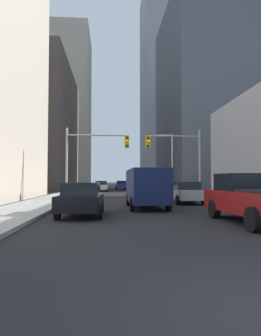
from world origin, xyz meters
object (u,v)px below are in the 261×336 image
Objects in this scene: pickup_truck_red at (254,198)px; traffic_signal_near_right at (176,151)px; sedan_silver at (186,192)px; sedan_white at (101,186)px; cargo_van_navy at (146,186)px; sedan_blue at (121,185)px; sedan_black at (82,199)px; traffic_signal_near_left at (95,150)px; sedan_maroon at (154,187)px.

traffic_signal_near_right reaches higher than pickup_truck_red.
sedan_silver is (-0.12, 9.49, -0.16)m from pickup_truck_red.
sedan_silver is 23.36m from sedan_white.
sedan_white is (-3.39, 25.70, -0.52)m from cargo_van_navy.
sedan_silver is at bearing -73.59° from sedan_white.
pickup_truck_red is at bearing -85.08° from sedan_blue.
sedan_white is (-6.60, 22.41, 0.00)m from sedan_silver.
sedan_blue is at bearing 85.09° from sedan_black.
sedan_blue is 27.24m from traffic_signal_near_left.
sedan_blue is (-3.37, 31.07, 0.00)m from sedan_silver.
sedan_black is 29.14m from sedan_white.
sedan_silver is (3.21, 3.29, -0.52)m from cargo_van_navy.
sedan_silver is at bearing -32.63° from traffic_signal_near_left.
cargo_van_navy is at bearing -89.73° from sedan_blue.
sedan_black is 23.32m from sedan_maroon.
sedan_black is at bearing -134.79° from cargo_van_navy.
traffic_signal_near_right reaches higher than sedan_white.
traffic_signal_near_right is (6.91, -0.00, -0.02)m from traffic_signal_near_left.
cargo_van_navy is 1.25× the size of sedan_maroon.
traffic_signal_near_left reaches higher than sedan_maroon.
traffic_signal_near_left reaches higher than sedan_black.
sedan_white is (0.02, 29.14, 0.00)m from sedan_black.
sedan_maroon is 13.62m from traffic_signal_near_left.
sedan_black is (-3.42, -3.44, -0.52)m from cargo_van_navy.
traffic_signal_near_left reaches higher than pickup_truck_red.
sedan_blue is at bearing 94.92° from pickup_truck_red.
traffic_signal_near_left is at bearing 147.37° from sedan_silver.
pickup_truck_red is 1.29× the size of sedan_blue.
sedan_black is at bearing -134.52° from sedan_silver.
cargo_van_navy is 8.72m from traffic_signal_near_left.
sedan_black and sedan_maroon have the same top height.
pickup_truck_red is 0.91× the size of traffic_signal_near_left.
sedan_white is at bearing 106.41° from sedan_silver.
sedan_silver is at bearing -83.80° from sedan_blue.
traffic_signal_near_left is 6.91m from traffic_signal_near_right.
pickup_truck_red is 14.08m from traffic_signal_near_right.
sedan_maroon is at bearing 90.05° from pickup_truck_red.
traffic_signal_near_left is (-6.60, 4.23, 3.34)m from sedan_silver.
cargo_van_navy is 25.93m from sedan_white.
sedan_silver and sedan_white have the same top height.
sedan_blue is (3.25, 37.80, 0.00)m from sedan_black.
pickup_truck_red is 1.30× the size of sedan_maroon.
sedan_blue is 27.29m from traffic_signal_near_right.
sedan_black is 1.00× the size of sedan_blue.
sedan_blue is 0.71× the size of traffic_signal_near_right.
cargo_van_navy is 1.24× the size of sedan_silver.
sedan_black is 1.00× the size of sedan_silver.
cargo_van_navy is 0.87× the size of traffic_signal_near_left.
traffic_signal_near_right is (3.51, 7.52, 2.80)m from cargo_van_navy.
pickup_truck_red is 40.71m from sedan_blue.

